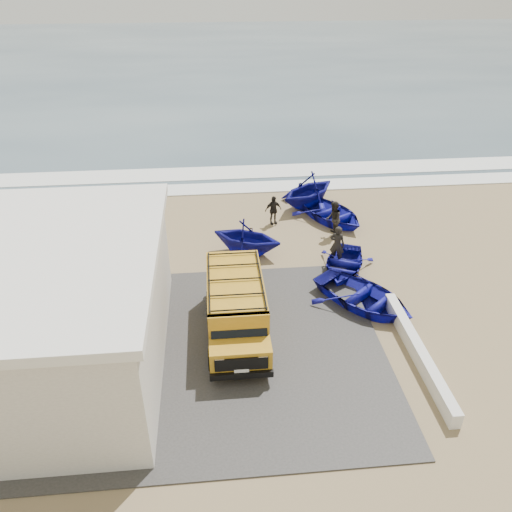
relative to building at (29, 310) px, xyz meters
name	(u,v)px	position (x,y,z in m)	size (l,w,h in m)	color
ground	(261,313)	(7.50, 2.00, -2.16)	(160.00, 160.00, 0.00)	#907953
slab	(209,351)	(5.50, 0.00, -2.14)	(12.00, 10.00, 0.05)	#3C3A37
ocean	(218,58)	(7.50, 58.00, -2.16)	(180.00, 88.00, 0.01)	#385166
surf_line	(240,188)	(7.50, 14.00, -2.13)	(180.00, 1.60, 0.06)	white
surf_wash	(237,172)	(7.50, 16.50, -2.14)	(180.00, 2.20, 0.04)	white
building	(29,310)	(0.00, 0.00, 0.00)	(8.40, 9.40, 4.30)	silver
parapet	(418,352)	(12.50, -1.00, -1.89)	(0.35, 6.00, 0.55)	silver
van	(236,306)	(6.52, 0.93, -1.00)	(2.06, 5.05, 2.17)	#C58C1D
boat_near_left	(364,297)	(11.50, 2.06, -1.73)	(2.96, 4.15, 0.86)	#12138F
boat_near_right	(343,264)	(11.35, 4.60, -1.82)	(2.35, 3.30, 0.68)	#12138F
boat_mid_left	(247,237)	(7.33, 6.49, -1.32)	(2.75, 3.19, 1.68)	#12138F
boat_mid_right	(331,213)	(11.87, 9.42, -1.74)	(2.93, 4.10, 0.85)	#12138F
boat_far_left	(308,190)	(11.01, 11.17, -1.20)	(3.16, 3.66, 1.93)	#12138F
fisherman_front	(337,245)	(11.19, 5.33, -1.27)	(0.66, 0.43, 1.80)	black
fisherman_middle	(333,219)	(11.59, 7.77, -1.27)	(0.87, 0.67, 1.78)	black
fisherman_back	(273,210)	(8.89, 9.33, -1.41)	(0.88, 0.37, 1.50)	black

